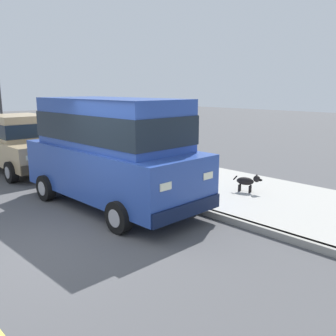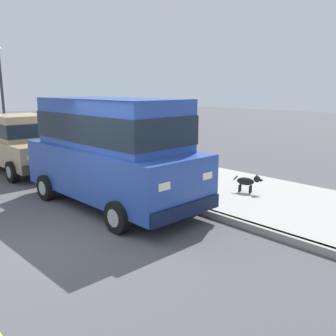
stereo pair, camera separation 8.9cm
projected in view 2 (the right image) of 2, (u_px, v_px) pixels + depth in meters
name	position (u px, v px, depth m)	size (l,w,h in m)	color
ground_plane	(52.00, 245.00, 6.55)	(80.00, 80.00, 0.00)	#4C4C4F
curb	(179.00, 204.00, 8.68)	(0.16, 64.00, 0.14)	gray
sidewalk	(227.00, 190.00, 9.88)	(3.60, 64.00, 0.14)	#A8A59E
car_blue_van	(111.00, 147.00, 8.51)	(2.19, 4.93, 2.52)	#28479E
car_tan_hatchback	(23.00, 142.00, 12.18)	(1.99, 3.82, 1.88)	tan
dog_black	(248.00, 181.00, 9.31)	(0.36, 0.72, 0.49)	black
street_lamp	(1.00, 84.00, 16.86)	(0.36, 0.36, 4.42)	#2D2D33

